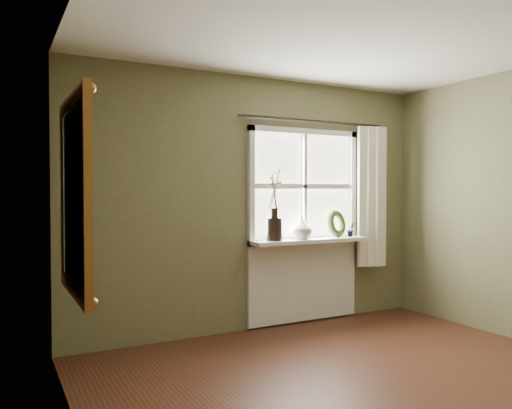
{
  "coord_description": "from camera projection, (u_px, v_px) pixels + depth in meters",
  "views": [
    {
      "loc": [
        -2.44,
        -2.29,
        1.42
      ],
      "look_at": [
        -0.4,
        1.55,
        1.31
      ],
      "focal_mm": 35.0,
      "sensor_mm": 36.0,
      "label": 1
    }
  ],
  "objects": [
    {
      "name": "ceiling",
      "position": [
        427.0,
        4.0,
        3.13
      ],
      "size": [
        4.5,
        4.5,
        0.0
      ],
      "primitive_type": "plane",
      "color": "silver",
      "rests_on": "ground"
    },
    {
      "name": "wall_back",
      "position": [
        256.0,
        203.0,
        5.2
      ],
      "size": [
        4.0,
        0.1,
        2.6
      ],
      "primitive_type": "cube",
      "color": "#686845",
      "rests_on": "ground"
    },
    {
      "name": "wall_left",
      "position": [
        91.0,
        219.0,
        2.21
      ],
      "size": [
        0.1,
        4.5,
        2.6
      ],
      "primitive_type": "cube",
      "color": "#686845",
      "rests_on": "ground"
    },
    {
      "name": "window_frame",
      "position": [
        304.0,
        186.0,
        5.39
      ],
      "size": [
        1.36,
        0.06,
        1.24
      ],
      "color": "white",
      "rests_on": "wall_back"
    },
    {
      "name": "window_sill",
      "position": [
        310.0,
        241.0,
        5.31
      ],
      "size": [
        1.36,
        0.26,
        0.04
      ],
      "primitive_type": "cube",
      "color": "white",
      "rests_on": "wall_back"
    },
    {
      "name": "window_apron",
      "position": [
        304.0,
        280.0,
        5.42
      ],
      "size": [
        1.36,
        0.04,
        0.88
      ],
      "primitive_type": "cube",
      "color": "white",
      "rests_on": "ground"
    },
    {
      "name": "dark_jug",
      "position": [
        274.0,
        229.0,
        5.1
      ],
      "size": [
        0.17,
        0.17,
        0.24
      ],
      "primitive_type": "cylinder",
      "rotation": [
        0.0,
        0.0,
        -0.05
      ],
      "color": "black",
      "rests_on": "window_sill"
    },
    {
      "name": "cream_vase",
      "position": [
        302.0,
        228.0,
        5.26
      ],
      "size": [
        0.27,
        0.27,
        0.23
      ],
      "primitive_type": "imported",
      "rotation": [
        0.0,
        0.0,
        0.23
      ],
      "color": "beige",
      "rests_on": "window_sill"
    },
    {
      "name": "wreath",
      "position": [
        336.0,
        226.0,
        5.52
      ],
      "size": [
        0.34,
        0.24,
        0.32
      ],
      "primitive_type": "torus",
      "rotation": [
        1.36,
        0.0,
        0.36
      ],
      "color": "#2E411D",
      "rests_on": "window_sill"
    },
    {
      "name": "potted_plant_left",
      "position": [
        278.0,
        233.0,
        5.13
      ],
      "size": [
        0.09,
        0.06,
        0.16
      ],
      "primitive_type": "imported",
      "rotation": [
        0.0,
        0.0,
        -0.05
      ],
      "color": "#2E411D",
      "rests_on": "window_sill"
    },
    {
      "name": "potted_plant_right",
      "position": [
        351.0,
        230.0,
        5.57
      ],
      "size": [
        0.09,
        0.08,
        0.16
      ],
      "primitive_type": "imported",
      "rotation": [
        0.0,
        0.0,
        -0.12
      ],
      "color": "#2E411D",
      "rests_on": "window_sill"
    },
    {
      "name": "curtain",
      "position": [
        370.0,
        197.0,
        5.7
      ],
      "size": [
        0.36,
        0.12,
        1.59
      ],
      "primitive_type": "cube",
      "color": "white",
      "rests_on": "wall_back"
    },
    {
      "name": "curtain_rod",
      "position": [
        315.0,
        121.0,
        5.37
      ],
      "size": [
        1.84,
        0.03,
        0.03
      ],
      "primitive_type": "cylinder",
      "rotation": [
        0.0,
        1.57,
        0.0
      ],
      "color": "black",
      "rests_on": "wall_back"
    },
    {
      "name": "gilt_mirror",
      "position": [
        73.0,
        195.0,
        3.27
      ],
      "size": [
        0.1,
        1.11,
        1.32
      ],
      "color": "white",
      "rests_on": "wall_left"
    }
  ]
}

